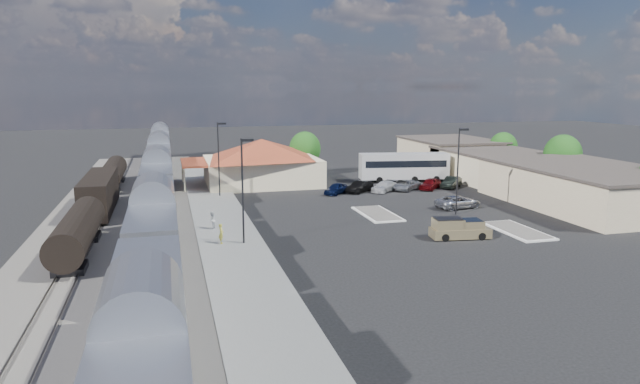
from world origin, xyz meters
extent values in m
plane|color=black|center=(0.00, 0.00, 0.00)|extent=(280.00, 280.00, 0.00)
cube|color=#4C4944|center=(-21.00, 8.00, 0.06)|extent=(16.00, 100.00, 0.12)
cube|color=gray|center=(-12.00, 6.00, 0.09)|extent=(5.50, 92.00, 0.18)
cube|color=silver|center=(-18.00, -32.79, 3.05)|extent=(3.00, 20.00, 5.00)
cube|color=silver|center=(-18.00, -11.79, 3.05)|extent=(3.00, 20.00, 5.00)
cube|color=black|center=(-18.00, -11.79, 0.30)|extent=(2.20, 16.00, 0.60)
cube|color=silver|center=(-18.00, 9.21, 3.05)|extent=(3.00, 20.00, 5.00)
cube|color=black|center=(-18.00, 9.21, 0.30)|extent=(2.20, 16.00, 0.60)
cube|color=silver|center=(-18.00, 30.21, 3.05)|extent=(3.00, 20.00, 5.00)
cube|color=black|center=(-18.00, 30.21, 0.30)|extent=(2.20, 16.00, 0.60)
cube|color=silver|center=(-18.00, 51.21, 3.05)|extent=(3.00, 20.00, 5.00)
cube|color=black|center=(-18.00, 51.21, 0.30)|extent=(2.20, 16.00, 0.60)
cylinder|color=black|center=(-24.00, -5.69, 2.10)|extent=(2.80, 14.00, 2.80)
cube|color=black|center=(-24.00, -5.69, 0.30)|extent=(2.20, 12.00, 0.60)
cube|color=black|center=(-24.00, 10.31, 2.20)|extent=(2.80, 14.00, 3.60)
cube|color=black|center=(-24.00, 10.31, 0.30)|extent=(2.20, 12.00, 0.60)
cylinder|color=black|center=(-24.00, 26.31, 2.10)|extent=(2.80, 14.00, 2.80)
cube|color=black|center=(-24.00, 26.31, 0.30)|extent=(2.20, 12.00, 0.60)
cube|color=beige|center=(-4.50, 24.00, 1.80)|extent=(15.00, 12.00, 3.60)
pyramid|color=maroon|center=(-4.50, 24.00, 4.90)|extent=(15.30, 12.24, 2.60)
cube|color=maroon|center=(-13.60, 24.00, 3.30)|extent=(3.20, 9.60, 0.25)
cube|color=#C6B28C|center=(28.00, 0.00, 2.10)|extent=(14.00, 22.00, 4.20)
cube|color=#3F3833|center=(28.00, 0.00, 4.35)|extent=(14.40, 22.40, 0.30)
cube|color=#C6B28C|center=(28.00, 18.00, 2.00)|extent=(12.00, 18.00, 4.00)
cube|color=#3F3833|center=(28.00, 18.00, 4.15)|extent=(12.40, 18.40, 0.30)
cube|color=#C6B28C|center=(28.00, 32.00, 2.25)|extent=(12.00, 16.00, 4.50)
cube|color=#3F3833|center=(28.00, 32.00, 4.65)|extent=(12.40, 16.40, 0.30)
cube|color=silver|center=(4.00, 2.00, 0.07)|extent=(3.30, 7.50, 0.15)
cube|color=#4C4944|center=(4.00, 2.00, 0.16)|extent=(2.70, 6.90, 0.10)
cube|color=silver|center=(14.00, -8.00, 0.07)|extent=(3.30, 7.50, 0.15)
cube|color=#4C4944|center=(14.00, -8.00, 0.16)|extent=(2.70, 6.90, 0.10)
cylinder|color=black|center=(-11.00, -6.00, 4.50)|extent=(0.16, 0.16, 9.00)
cube|color=black|center=(-10.50, -6.00, 8.85)|extent=(1.00, 0.25, 0.22)
cylinder|color=black|center=(-11.00, 16.00, 4.50)|extent=(0.16, 0.16, 9.00)
cube|color=black|center=(-10.50, 16.00, 8.85)|extent=(1.00, 0.25, 0.22)
cylinder|color=black|center=(12.00, 0.00, 4.50)|extent=(0.16, 0.16, 9.00)
cube|color=black|center=(12.50, 0.00, 8.85)|extent=(1.00, 0.25, 0.22)
cylinder|color=#382314|center=(34.00, 12.00, 1.43)|extent=(0.30, 0.30, 2.86)
ellipsoid|color=#1B3F12|center=(34.00, 12.00, 4.23)|extent=(4.94, 4.94, 5.46)
cylinder|color=#382314|center=(34.00, 26.00, 1.28)|extent=(0.30, 0.30, 2.55)
ellipsoid|color=#1B3F12|center=(34.00, 26.00, 3.77)|extent=(4.41, 4.41, 4.87)
cylinder|color=#382314|center=(3.00, 30.00, 1.36)|extent=(0.30, 0.30, 2.73)
ellipsoid|color=#1B3F12|center=(3.00, 30.00, 4.03)|extent=(4.71, 4.71, 5.21)
cube|color=tan|center=(7.69, -8.77, 0.52)|extent=(5.37, 2.53, 0.85)
cube|color=tan|center=(7.69, -8.77, 1.17)|extent=(2.18, 2.02, 0.89)
cube|color=tan|center=(7.69, -8.77, 1.27)|extent=(2.69, 2.09, 1.03)
cylinder|color=black|center=(9.22, -9.82, 0.34)|extent=(0.70, 0.35, 0.68)
cylinder|color=black|center=(9.44, -8.14, 0.34)|extent=(0.70, 0.35, 0.68)
cylinder|color=black|center=(5.94, -9.39, 0.34)|extent=(0.70, 0.35, 0.68)
cylinder|color=black|center=(6.16, -7.72, 0.34)|extent=(0.70, 0.35, 0.68)
imported|color=#A5A6AD|center=(13.70, 2.70, 0.72)|extent=(5.52, 3.28, 1.44)
cube|color=silver|center=(15.09, 20.91, 2.22)|extent=(12.68, 4.61, 3.52)
cube|color=black|center=(15.09, 20.91, 2.65)|extent=(11.71, 4.49, 0.93)
cylinder|color=black|center=(19.19, 19.04, 0.47)|extent=(0.97, 0.45, 0.93)
cylinder|color=black|center=(19.57, 21.43, 0.47)|extent=(0.97, 0.45, 0.93)
cylinder|color=black|center=(11.22, 20.30, 0.47)|extent=(0.97, 0.45, 0.93)
cylinder|color=black|center=(11.60, 22.70, 0.47)|extent=(0.97, 0.45, 0.93)
imported|color=#DED245|center=(-12.84, -5.66, 1.03)|extent=(0.43, 0.63, 1.70)
imported|color=white|center=(-13.20, -0.38, 0.99)|extent=(0.87, 0.96, 1.62)
imported|color=#0C173D|center=(3.15, 14.23, 0.68)|extent=(3.95, 3.94, 1.35)
imported|color=black|center=(6.35, 14.53, 0.72)|extent=(4.35, 3.87, 1.43)
imported|color=silver|center=(9.55, 14.23, 0.66)|extent=(4.64, 4.35, 1.32)
imported|color=gray|center=(12.75, 14.53, 0.64)|extent=(4.90, 4.48, 1.27)
imported|color=maroon|center=(15.95, 14.23, 0.73)|extent=(4.31, 4.24, 1.47)
imported|color=black|center=(19.15, 14.53, 0.74)|extent=(4.28, 4.30, 1.48)
camera|label=1|loc=(-16.85, -52.54, 13.14)|focal=32.00mm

